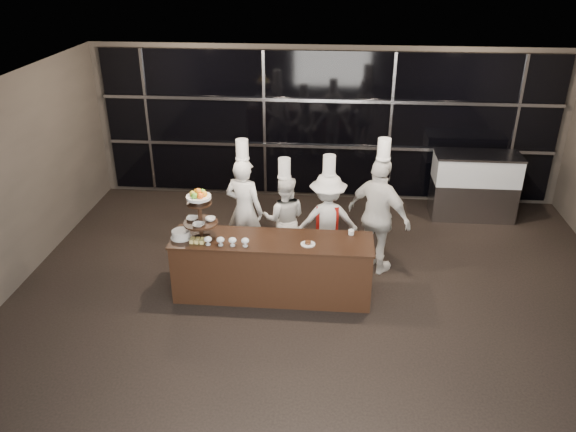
# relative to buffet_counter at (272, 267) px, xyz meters

# --- Properties ---
(room) EXTENTS (10.00, 10.00, 10.00)m
(room) POSITION_rel_buffet_counter_xyz_m (0.67, -1.37, 1.03)
(room) COLOR black
(room) RESTS_ON ground
(window_wall) EXTENTS (8.60, 0.10, 2.80)m
(window_wall) POSITION_rel_buffet_counter_xyz_m (0.67, 3.57, 1.04)
(window_wall) COLOR black
(window_wall) RESTS_ON ground
(buffet_counter) EXTENTS (2.84, 0.74, 0.92)m
(buffet_counter) POSITION_rel_buffet_counter_xyz_m (0.00, 0.00, 0.00)
(buffet_counter) COLOR black
(buffet_counter) RESTS_ON ground
(display_stand) EXTENTS (0.48, 0.48, 0.74)m
(display_stand) POSITION_rel_buffet_counter_xyz_m (-1.00, -0.00, 0.87)
(display_stand) COLOR black
(display_stand) RESTS_ON buffet_counter
(compotes) EXTENTS (0.63, 0.11, 0.12)m
(compotes) POSITION_rel_buffet_counter_xyz_m (-0.60, -0.22, 0.54)
(compotes) COLOR silver
(compotes) RESTS_ON buffet_counter
(layer_cake) EXTENTS (0.30, 0.30, 0.11)m
(layer_cake) POSITION_rel_buffet_counter_xyz_m (-1.28, -0.05, 0.51)
(layer_cake) COLOR white
(layer_cake) RESTS_ON buffet_counter
(pastry_squares) EXTENTS (0.20, 0.13, 0.05)m
(pastry_squares) POSITION_rel_buffet_counter_xyz_m (-1.02, -0.17, 0.48)
(pastry_squares) COLOR #E7D471
(pastry_squares) RESTS_ON buffet_counter
(small_plate) EXTENTS (0.20, 0.20, 0.05)m
(small_plate) POSITION_rel_buffet_counter_xyz_m (0.51, -0.10, 0.47)
(small_plate) COLOR white
(small_plate) RESTS_ON buffet_counter
(chef_cup) EXTENTS (0.08, 0.08, 0.07)m
(chef_cup) POSITION_rel_buffet_counter_xyz_m (1.11, 0.25, 0.49)
(chef_cup) COLOR white
(chef_cup) RESTS_ON buffet_counter
(display_case) EXTENTS (1.53, 0.67, 1.24)m
(display_case) POSITION_rel_buffet_counter_xyz_m (3.42, 2.93, 0.22)
(display_case) COLOR #A5A5AA
(display_case) RESTS_ON ground
(chef_a) EXTENTS (0.74, 0.61, 2.03)m
(chef_a) POSITION_rel_buffet_counter_xyz_m (-0.55, 1.01, 0.43)
(chef_a) COLOR white
(chef_a) RESTS_ON ground
(chef_b) EXTENTS (0.70, 0.55, 1.73)m
(chef_b) POSITION_rel_buffet_counter_xyz_m (0.08, 1.07, 0.27)
(chef_b) COLOR white
(chef_b) RESTS_ON ground
(chef_c) EXTENTS (1.06, 0.70, 1.84)m
(chef_c) POSITION_rel_buffet_counter_xyz_m (0.76, 0.97, 0.32)
(chef_c) COLOR white
(chef_c) RESTS_ON ground
(chef_d) EXTENTS (1.14, 1.03, 2.16)m
(chef_d) POSITION_rel_buffet_counter_xyz_m (1.53, 0.85, 0.48)
(chef_d) COLOR white
(chef_d) RESTS_ON ground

